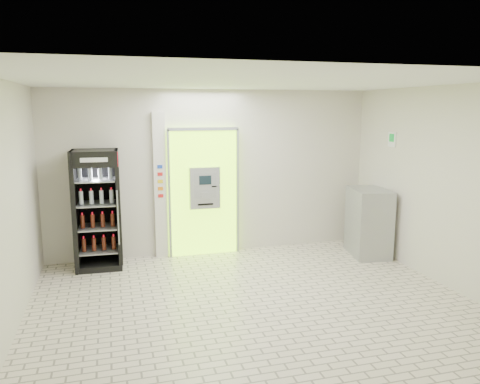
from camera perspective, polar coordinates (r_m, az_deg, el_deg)
name	(u,v)px	position (r m, az deg, el deg)	size (l,w,h in m)	color
ground	(253,303)	(6.66, 1.59, -13.36)	(6.00, 6.00, 0.00)	beige
room_shell	(254,171)	(6.16, 1.67, 2.55)	(6.00, 6.00, 6.00)	beige
atm_assembly	(204,191)	(8.54, -4.45, 0.08)	(1.30, 0.24, 2.33)	#97EF15
pillar	(160,186)	(8.44, -9.71, 0.74)	(0.22, 0.11, 2.60)	silver
beverage_cooler	(97,212)	(8.18, -16.98, -2.31)	(0.78, 0.73, 1.99)	black
steel_cabinet	(368,222)	(8.87, 15.39, -3.55)	(0.78, 1.02, 1.23)	#989B9F
exit_sign	(392,139)	(8.70, 18.05, 6.12)	(0.02, 0.22, 0.26)	white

